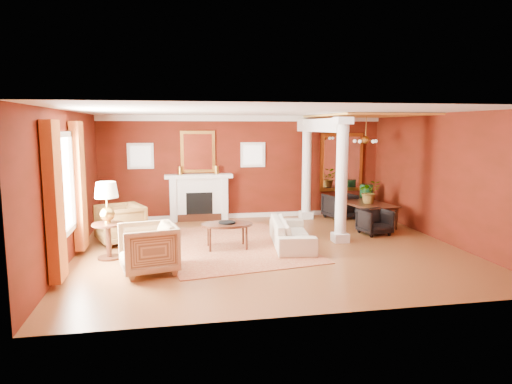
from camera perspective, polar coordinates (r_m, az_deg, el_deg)
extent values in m
plane|color=brown|center=(9.83, 1.71, -7.10)|extent=(8.00, 8.00, 0.00)
cube|color=#61170D|center=(12.98, -1.51, 3.13)|extent=(8.00, 0.04, 2.90)
cube|color=#61170D|center=(6.21, 8.55, -2.48)|extent=(8.00, 0.04, 2.90)
cube|color=#61170D|center=(9.55, -22.41, 0.70)|extent=(0.04, 7.00, 2.90)
cube|color=#61170D|center=(11.10, 22.38, 1.66)|extent=(0.04, 7.00, 2.90)
cube|color=silver|center=(9.49, 1.79, 10.04)|extent=(8.00, 7.00, 0.04)
cube|color=white|center=(12.78, -7.14, -0.85)|extent=(1.60, 0.34, 1.20)
cube|color=black|center=(12.63, -7.08, -1.64)|extent=(0.72, 0.03, 0.70)
cube|color=black|center=(12.69, -7.06, -3.20)|extent=(1.20, 0.05, 0.20)
cube|color=white|center=(12.65, -7.18, 1.99)|extent=(1.85, 0.42, 0.10)
cube|color=white|center=(12.73, -10.28, -0.95)|extent=(0.16, 0.40, 1.20)
cube|color=white|center=(12.81, -4.01, -0.79)|extent=(0.16, 0.40, 1.20)
cube|color=gold|center=(12.77, -7.28, 5.01)|extent=(0.95, 0.06, 1.15)
cube|color=white|center=(12.74, -7.27, 5.00)|extent=(0.78, 0.02, 0.98)
cube|color=white|center=(12.80, -14.24, 4.38)|extent=(0.70, 0.06, 0.70)
cube|color=white|center=(12.76, -14.25, 4.37)|extent=(0.54, 0.02, 0.54)
cube|color=white|center=(12.96, -0.40, 4.68)|extent=(0.70, 0.06, 0.70)
cube|color=white|center=(12.93, -0.37, 4.67)|extent=(0.54, 0.02, 0.54)
cube|color=white|center=(8.96, -23.14, 0.85)|extent=(0.03, 1.30, 1.70)
cube|color=white|center=(8.27, -23.95, 0.25)|extent=(0.08, 0.10, 1.90)
cube|color=white|center=(9.63, -22.03, 1.38)|extent=(0.08, 0.10, 1.90)
cube|color=#A4521C|center=(7.99, -23.90, -1.10)|extent=(0.18, 0.55, 2.60)
cube|color=#A4521C|center=(9.93, -21.25, 0.73)|extent=(0.18, 0.55, 2.60)
cube|color=white|center=(10.56, 10.47, -5.60)|extent=(0.34, 0.34, 0.20)
cylinder|color=white|center=(10.33, 10.66, 1.69)|extent=(0.26, 0.26, 2.50)
cube|color=white|center=(10.26, 10.85, 8.76)|extent=(0.36, 0.36, 0.16)
cube|color=white|center=(13.06, 6.26, -2.87)|extent=(0.34, 0.34, 0.20)
cylinder|color=white|center=(12.87, 6.35, 3.04)|extent=(0.26, 0.26, 2.50)
cube|color=white|center=(12.82, 6.44, 8.70)|extent=(0.36, 0.36, 0.16)
cube|color=white|center=(11.77, 8.00, 8.24)|extent=(0.30, 3.20, 0.32)
cube|color=#EBA745|center=(12.05, 13.52, 9.28)|extent=(2.30, 3.40, 0.04)
cube|color=gold|center=(13.68, 10.63, 3.67)|extent=(1.30, 0.06, 1.70)
cube|color=white|center=(13.65, 10.68, 3.66)|extent=(1.10, 0.02, 1.50)
cylinder|color=#B9903A|center=(12.11, 13.59, 7.88)|extent=(0.02, 0.02, 0.65)
sphere|color=#B9903A|center=(12.11, 13.54, 6.34)|extent=(0.20, 0.20, 0.20)
sphere|color=beige|center=(12.23, 14.74, 6.17)|extent=(0.09, 0.09, 0.09)
sphere|color=beige|center=(12.39, 13.40, 6.24)|extent=(0.09, 0.09, 0.09)
sphere|color=beige|center=(12.18, 12.24, 6.25)|extent=(0.09, 0.09, 0.09)
sphere|color=beige|center=(11.87, 12.85, 6.19)|extent=(0.09, 0.09, 0.09)
sphere|color=beige|center=(11.91, 14.44, 6.14)|extent=(0.09, 0.09, 0.09)
cube|color=white|center=(12.89, -1.50, 9.19)|extent=(8.00, 0.08, 0.16)
cube|color=white|center=(13.13, -1.46, -2.93)|extent=(8.00, 0.08, 0.12)
cube|color=maroon|center=(10.11, -3.21, -6.64)|extent=(3.58, 4.40, 0.02)
imported|color=beige|center=(10.00, 4.49, -4.54)|extent=(0.83, 2.07, 0.79)
imported|color=black|center=(10.60, -16.65, -3.63)|extent=(1.17, 1.20, 0.97)
imported|color=tan|center=(8.38, -13.34, -6.60)|extent=(1.06, 1.11, 0.97)
cylinder|color=black|center=(9.74, -3.65, -4.07)|extent=(1.10, 1.10, 0.05)
cylinder|color=black|center=(9.54, -5.76, -6.08)|extent=(0.05, 0.05, 0.50)
cylinder|color=black|center=(9.62, -1.18, -5.91)|extent=(0.05, 0.05, 0.50)
cylinder|color=black|center=(10.00, -5.99, -5.41)|extent=(0.05, 0.05, 0.50)
cylinder|color=black|center=(10.09, -1.63, -5.25)|extent=(0.05, 0.05, 0.50)
imported|color=black|center=(9.73, -3.68, -3.31)|extent=(0.14, 0.08, 0.21)
cylinder|color=black|center=(9.57, -17.85, -7.81)|extent=(0.45, 0.45, 0.04)
cylinder|color=black|center=(9.49, -17.94, -5.91)|extent=(0.10, 0.10, 0.69)
cylinder|color=black|center=(9.41, -18.03, -3.85)|extent=(0.61, 0.61, 0.04)
sphere|color=#B9903A|center=(9.37, -18.09, -2.63)|extent=(0.29, 0.29, 0.29)
cylinder|color=#B9903A|center=(9.34, -18.14, -1.40)|extent=(0.03, 0.03, 0.31)
cone|color=beige|center=(9.30, -18.22, 0.27)|extent=(0.45, 0.45, 0.31)
imported|color=black|center=(12.45, 13.82, -1.87)|extent=(0.84, 1.75, 0.94)
imported|color=black|center=(11.41, 14.63, -3.47)|extent=(0.76, 0.72, 0.68)
imported|color=black|center=(13.17, 10.39, -1.58)|extent=(0.91, 0.88, 0.78)
sphere|color=#123A1C|center=(13.45, 13.53, -2.32)|extent=(0.41, 0.41, 0.41)
cylinder|color=#123A1C|center=(13.40, 13.57, -1.11)|extent=(0.36, 0.36, 0.96)
imported|color=#26591E|center=(12.29, 14.02, 1.32)|extent=(0.57, 0.62, 0.48)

